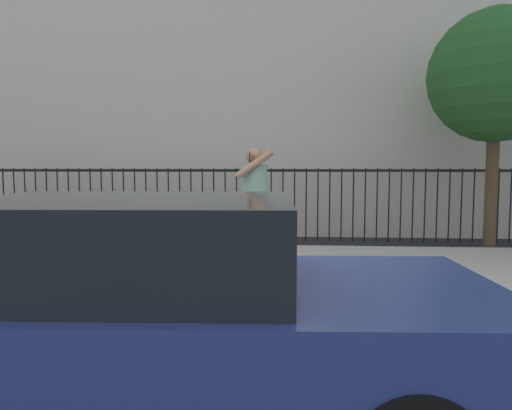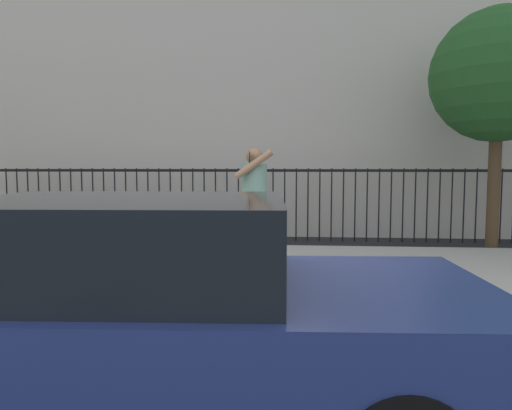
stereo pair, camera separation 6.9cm
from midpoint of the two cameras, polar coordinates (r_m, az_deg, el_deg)
The scene contains 7 objects.
ground_plane at distance 4.93m, azimuth -5.77°, elevation -14.89°, with size 60.00×60.00×0.00m, color black.
sidewalk at distance 7.01m, azimuth -2.73°, elevation -8.31°, with size 28.00×4.40×0.15m, color #B2ADA3.
iron_fence at distance 10.53m, azimuth -0.44°, elevation 1.26°, with size 12.03×0.04×1.60m.
parked_hatchback at distance 3.20m, azimuth -12.47°, elevation -12.70°, with size 4.27×2.00×1.45m.
pedestrian_on_phone at distance 6.45m, azimuth -0.48°, elevation 0.39°, with size 0.51×0.66×1.75m.
street_bench at distance 9.66m, azimuth -26.32°, elevation -1.74°, with size 1.60×0.45×0.95m.
street_tree_near at distance 10.10m, azimuth 26.53°, elevation 13.55°, with size 2.44×2.44×4.53m.
Camera 1 is at (0.76, -4.58, 1.65)m, focal length 33.52 mm.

